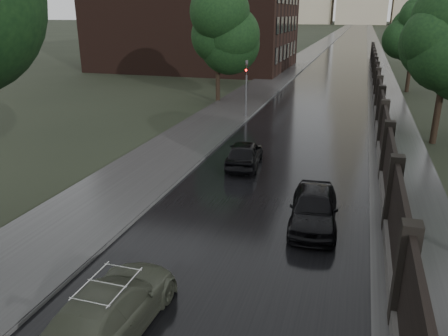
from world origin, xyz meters
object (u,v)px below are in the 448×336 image
at_px(tree_left_far, 218,37).
at_px(tree_right_b, 447,54).
at_px(car_right_near, 314,208).
at_px(hatchback_left, 244,153).
at_px(tree_right_c, 414,37).
at_px(volga_sedan, 110,309).
at_px(traffic_light, 246,84).

distance_m(tree_left_far, tree_right_b, 17.45).
bearing_deg(car_right_near, hatchback_left, 121.93).
bearing_deg(car_right_near, tree_right_c, 75.95).
height_order(hatchback_left, car_right_near, car_right_near).
xyz_separation_m(tree_left_far, tree_right_c, (15.50, 10.00, -0.29)).
relative_size(volga_sedan, car_right_near, 1.10).
bearing_deg(tree_left_far, volga_sedan, -77.18).
bearing_deg(car_right_near, volga_sedan, -123.42).
relative_size(tree_right_b, traffic_light, 1.75).
relative_size(traffic_light, hatchback_left, 1.05).
xyz_separation_m(tree_right_b, traffic_light, (-11.80, 2.99, -2.55)).
bearing_deg(traffic_light, hatchback_left, -75.98).
relative_size(tree_right_b, car_right_near, 1.76).
bearing_deg(volga_sedan, tree_right_b, -114.40).
bearing_deg(tree_right_c, volga_sedan, -104.02).
distance_m(tree_right_b, traffic_light, 12.44).
xyz_separation_m(tree_right_b, hatchback_left, (-9.30, -7.02, -4.30)).
relative_size(volga_sedan, hatchback_left, 1.15).
bearing_deg(hatchback_left, tree_left_far, -73.82).
distance_m(tree_right_c, car_right_near, 31.16).
height_order(tree_right_b, traffic_light, tree_right_b).
relative_size(tree_right_b, tree_right_c, 1.00).
bearing_deg(hatchback_left, traffic_light, -82.24).
distance_m(tree_right_b, car_right_near, 14.18).
distance_m(traffic_light, car_right_near, 16.74).
height_order(volga_sedan, hatchback_left, hatchback_left).
bearing_deg(car_right_near, tree_right_b, 62.43).
bearing_deg(tree_left_far, tree_right_c, 32.83).
bearing_deg(volga_sedan, tree_right_c, -102.64).
bearing_deg(tree_left_far, tree_right_b, -27.30).
bearing_deg(tree_right_c, traffic_light, -128.18).
relative_size(tree_right_c, car_right_near, 1.76).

